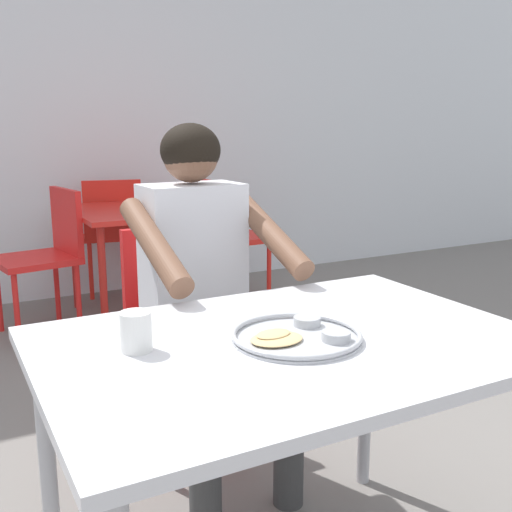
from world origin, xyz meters
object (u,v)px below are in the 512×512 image
Objects in this scene: drinking_cup at (136,330)px; chair_foreground at (181,323)px; table_foreground at (289,367)px; chair_red_right at (227,230)px; chair_red_left at (48,249)px; thali_tray at (297,335)px; chair_red_far at (112,228)px; table_background_red at (146,220)px; diner_foreground at (204,273)px.

drinking_cup is 0.93m from chair_foreground.
chair_red_right is at bearing 67.54° from table_foreground.
chair_red_left reaches higher than table_foreground.
table_foreground is at bearing 130.93° from thali_tray.
chair_foreground is at bearing -98.89° from chair_red_far.
thali_tray is at bearing -93.25° from chair_foreground.
chair_red_left is (-0.62, -0.04, -0.12)m from table_background_red.
diner_foreground is 1.44× the size of chair_red_left.
table_foreground is at bearing -15.59° from drinking_cup.
thali_tray is at bearing -86.67° from chair_red_left.
table_background_red is (0.42, 1.90, -0.11)m from diner_foreground.
diner_foreground is at bearing 85.40° from thali_tray.
drinking_cup is 0.71m from diner_foreground.
table_foreground is 0.94× the size of diner_foreground.
chair_red_far is (0.40, 3.15, -0.24)m from thali_tray.
thali_tray reaches higher than table_background_red.
chair_red_far reaches higher than drinking_cup.
chair_red_far is at bearing 82.70° from thali_tray.
chair_foreground is 0.99× the size of chair_red_right.
chair_red_left is (-0.20, 1.64, 0.01)m from chair_foreground.
chair_foreground is at bearing 86.75° from thali_tray.
table_foreground is at bearing -112.46° from chair_red_right.
diner_foreground reaches higher than thali_tray.
chair_red_far is (-0.07, 0.57, -0.13)m from table_background_red.
table_foreground is 0.38m from drinking_cup.
table_foreground is at bearing -100.69° from table_background_red.
chair_foreground is at bearing 62.57° from drinking_cup.
chair_red_right is 1.01× the size of chair_red_far.
chair_red_right reaches higher than thali_tray.
drinking_cup is at bearing -125.91° from diner_foreground.
chair_red_right is at bearing 59.46° from chair_foreground.
chair_red_far is at bearing 81.97° from diner_foreground.
chair_red_right is (1.42, 2.50, -0.27)m from drinking_cup.
drinking_cup is at bearing -94.94° from chair_red_left.
thali_tray is at bearing -97.30° from chair_red_far.
chair_red_right is (1.01, 1.71, 0.01)m from chair_foreground.
chair_red_right is (1.21, 0.07, 0.00)m from chair_red_left.
table_background_red is at bearing 71.43° from drinking_cup.
diner_foreground is at bearing 84.23° from table_foreground.
chair_red_right reaches higher than table_foreground.
diner_foreground is (0.00, -0.22, 0.24)m from chair_foreground.
table_background_red is at bearing 79.31° from table_foreground.
table_foreground is 12.82× the size of drinking_cup.
chair_foreground and chair_red_far have the same top height.
chair_red_far is (0.35, 2.25, 0.00)m from chair_foreground.
diner_foreground reaches higher than chair_red_right.
drinking_cup is (-0.35, 0.10, 0.12)m from table_foreground.
table_foreground is 1.36× the size of chair_red_left.
table_background_red is (0.47, 2.59, -0.11)m from thali_tray.
chair_foreground is at bearing -104.05° from table_background_red.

